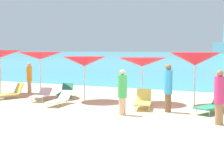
{
  "coord_description": "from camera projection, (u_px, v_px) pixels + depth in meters",
  "views": [
    {
      "loc": [
        4.1,
        -11.05,
        2.34
      ],
      "look_at": [
        -2.76,
        2.92,
        1.2
      ],
      "focal_mm": 53.23,
      "sensor_mm": 36.0,
      "label": 1
    }
  ],
  "objects": [
    {
      "name": "ground_plane",
      "position": [
        201.0,
        90.0,
        20.83
      ],
      "size": [
        50.0,
        100.0,
        0.3
      ],
      "primitive_type": "cube",
      "color": "beige"
    },
    {
      "name": "umbrella_1",
      "position": [
        0.0,
        54.0,
        17.62
      ],
      "size": [
        2.34,
        2.34,
        2.34
      ],
      "color": "silver",
      "rests_on": "ground_plane"
    },
    {
      "name": "umbrella_2",
      "position": [
        40.0,
        56.0,
        16.44
      ],
      "size": [
        2.32,
        2.32,
        2.26
      ],
      "color": "silver",
      "rests_on": "ground_plane"
    },
    {
      "name": "umbrella_3",
      "position": [
        84.0,
        61.0,
        15.25
      ],
      "size": [
        2.04,
        2.04,
        2.05
      ],
      "color": "silver",
      "rests_on": "ground_plane"
    },
    {
      "name": "umbrella_4",
      "position": [
        142.0,
        62.0,
        14.58
      ],
      "size": [
        2.35,
        2.35,
        2.02
      ],
      "color": "silver",
      "rests_on": "ground_plane"
    },
    {
      "name": "umbrella_5",
      "position": [
        195.0,
        59.0,
        13.92
      ],
      "size": [
        2.33,
        2.33,
        2.25
      ],
      "color": "silver",
      "rests_on": "ground_plane"
    },
    {
      "name": "lounge_chair_4",
      "position": [
        143.0,
        101.0,
        13.32
      ],
      "size": [
        1.03,
        1.63,
        0.72
      ],
      "rotation": [
        0.0,
        0.0,
        0.3
      ],
      "color": "#D8BF4C",
      "rests_on": "ground_plane"
    },
    {
      "name": "lounge_chair_5",
      "position": [
        212.0,
        105.0,
        12.34
      ],
      "size": [
        1.16,
        1.7,
        0.58
      ],
      "rotation": [
        0.0,
        0.0,
        -0.39
      ],
      "color": "#268C66",
      "rests_on": "ground_plane"
    },
    {
      "name": "lounge_chair_8",
      "position": [
        41.0,
        94.0,
        15.4
      ],
      "size": [
        0.93,
        1.51,
        0.55
      ],
      "rotation": [
        0.0,
        0.0,
        0.27
      ],
      "color": "white",
      "rests_on": "ground_plane"
    },
    {
      "name": "lounge_chair_9",
      "position": [
        66.0,
        92.0,
        16.53
      ],
      "size": [
        1.13,
        1.65,
        0.64
      ],
      "rotation": [
        0.0,
        0.0,
        0.4
      ],
      "color": "#268C66",
      "rests_on": "ground_plane"
    },
    {
      "name": "lounge_chair_10",
      "position": [
        60.0,
        99.0,
        14.18
      ],
      "size": [
        0.7,
        1.65,
        0.56
      ],
      "rotation": [
        0.0,
        0.0,
        0.11
      ],
      "color": "white",
      "rests_on": "ground_plane"
    },
    {
      "name": "lounge_chair_11",
      "position": [
        11.0,
        93.0,
        16.14
      ],
      "size": [
        0.97,
        1.42,
        0.72
      ],
      "rotation": [
        0.0,
        0.0,
        -0.35
      ],
      "color": "#D8BF4C",
      "rests_on": "ground_plane"
    },
    {
      "name": "beachgoer_0",
      "position": [
        29.0,
        77.0,
        18.26
      ],
      "size": [
        0.29,
        0.29,
        1.66
      ],
      "rotation": [
        0.0,
        0.0,
        5.84
      ],
      "color": "#DBAA84",
      "rests_on": "ground_plane"
    },
    {
      "name": "beachgoer_1",
      "position": [
        168.0,
        87.0,
        12.5
      ],
      "size": [
        0.32,
        0.32,
        1.82
      ],
      "rotation": [
        0.0,
        0.0,
        3.15
      ],
      "color": "brown",
      "rests_on": "ground_plane"
    },
    {
      "name": "beachgoer_2",
      "position": [
        219.0,
        96.0,
        10.38
      ],
      "size": [
        0.34,
        0.34,
        1.73
      ],
      "rotation": [
        0.0,
        0.0,
        4.21
      ],
      "color": "#A3704C",
      "rests_on": "ground_plane"
    },
    {
      "name": "beachgoer_3",
      "position": [
        122.0,
        91.0,
        11.96
      ],
      "size": [
        0.33,
        0.33,
        1.65
      ],
      "rotation": [
        0.0,
        0.0,
        4.16
      ],
      "color": "#DBAA84",
      "rests_on": "ground_plane"
    }
  ]
}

